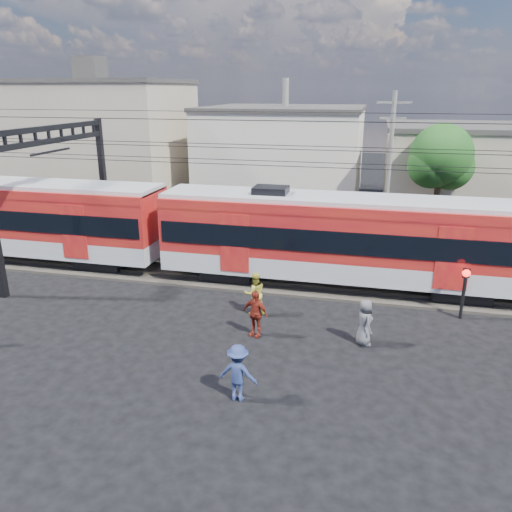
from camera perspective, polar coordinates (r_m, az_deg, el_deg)
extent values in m
plane|color=black|center=(16.76, -7.15, -12.35)|extent=(120.00, 120.00, 0.00)
cube|color=#2D2823|center=(23.62, -0.42, -2.56)|extent=(70.00, 3.40, 0.12)
cube|color=#59544C|center=(22.90, -0.87, -2.94)|extent=(70.00, 0.12, 0.12)
cube|color=#59544C|center=(24.26, 0.01, -1.68)|extent=(70.00, 0.12, 0.12)
cube|color=black|center=(26.32, -16.77, -0.47)|extent=(2.40, 2.20, 0.70)
cube|color=#ACAFB5|center=(28.96, -25.74, 1.82)|extent=(16.00, 3.00, 0.90)
cube|color=maroon|center=(28.58, -26.20, 4.99)|extent=(16.00, 3.00, 2.40)
cube|color=black|center=(28.63, -26.13, 4.51)|extent=(15.68, 3.08, 0.95)
cube|color=#ACAFB5|center=(28.36, -26.55, 7.44)|extent=(16.00, 2.60, 0.25)
cube|color=black|center=(23.79, -2.92, -1.69)|extent=(2.40, 2.20, 0.70)
cube|color=black|center=(23.24, 22.15, -3.60)|extent=(2.40, 2.20, 0.70)
cube|color=#ACAFB5|center=(22.68, 9.56, -0.81)|extent=(16.00, 3.00, 0.90)
cube|color=maroon|center=(22.19, 9.79, 3.21)|extent=(16.00, 3.00, 2.40)
cube|color=black|center=(22.26, 9.75, 2.59)|extent=(15.68, 3.08, 0.95)
cube|color=#ACAFB5|center=(21.90, 9.96, 6.36)|extent=(16.00, 2.60, 0.25)
cube|color=black|center=(30.50, -17.04, 8.17)|extent=(0.30, 0.30, 7.00)
cube|color=black|center=(26.37, -22.69, 13.32)|extent=(0.25, 9.30, 0.25)
cube|color=black|center=(26.41, -22.52, 12.03)|extent=(0.25, 9.30, 0.25)
cylinder|color=black|center=(21.58, -0.90, 10.37)|extent=(70.00, 0.03, 0.03)
cylinder|color=black|center=(22.93, -0.02, 10.86)|extent=(70.00, 0.03, 0.03)
cylinder|color=black|center=(21.50, -0.91, 12.22)|extent=(70.00, 0.03, 0.03)
cylinder|color=black|center=(22.85, -0.02, 12.60)|extent=(70.00, 0.03, 0.03)
cylinder|color=black|center=(18.70, -3.14, 15.25)|extent=(70.00, 0.03, 0.03)
cylinder|color=black|center=(25.48, 1.51, 16.13)|extent=(70.00, 0.03, 0.03)
cube|color=gray|center=(43.73, -17.68, 12.35)|extent=(14.00, 10.00, 9.00)
cube|color=#3F3D3A|center=(43.55, -18.30, 18.42)|extent=(14.28, 10.20, 0.30)
cube|color=beige|center=(41.36, 3.27, 11.46)|extent=(12.00, 12.00, 7.00)
cube|color=#3F3D3A|center=(41.08, 3.37, 16.52)|extent=(12.24, 12.24, 0.30)
cube|color=gray|center=(38.79, 26.58, 8.35)|extent=(16.00, 10.00, 6.00)
cylinder|color=slate|center=(28.73, 14.91, 9.28)|extent=(0.24, 0.24, 8.50)
cube|color=slate|center=(28.41, 15.54, 16.55)|extent=(1.80, 0.12, 0.12)
cube|color=slate|center=(28.44, 15.40, 14.95)|extent=(1.40, 0.12, 0.12)
cylinder|color=#382619|center=(32.29, 19.85, 5.63)|extent=(0.36, 0.36, 3.92)
sphere|color=#124015|center=(31.82, 20.43, 10.78)|extent=(3.64, 3.64, 3.64)
sphere|color=#124015|center=(32.28, 21.30, 9.52)|extent=(2.80, 2.80, 2.80)
imported|color=gold|center=(19.80, -0.14, -4.30)|extent=(1.06, 0.98, 1.76)
imported|color=navy|center=(14.62, -2.07, -13.21)|extent=(1.18, 0.74, 1.74)
imported|color=maroon|center=(18.09, -0.10, -6.59)|extent=(1.12, 0.74, 1.76)
imported|color=#515056|center=(17.94, 12.30, -7.41)|extent=(0.83, 0.97, 1.68)
cylinder|color=black|center=(20.97, 22.60, -4.17)|extent=(0.13, 0.13, 1.96)
sphere|color=#FF140C|center=(20.66, 22.91, -1.80)|extent=(0.30, 0.30, 0.30)
cube|color=black|center=(20.66, 22.91, -1.80)|extent=(0.27, 0.07, 0.38)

